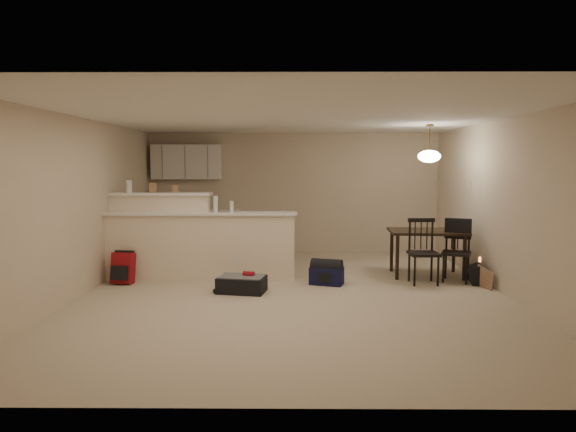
{
  "coord_description": "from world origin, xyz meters",
  "views": [
    {
      "loc": [
        -0.03,
        -7.22,
        1.84
      ],
      "look_at": [
        -0.1,
        0.7,
        1.05
      ],
      "focal_mm": 32.0,
      "sensor_mm": 36.0,
      "label": 1
    }
  ],
  "objects_px": {
    "dining_table": "(427,236)",
    "pendant_lamp": "(429,156)",
    "dining_chair_near": "(424,252)",
    "suitcase": "(242,284)",
    "navy_duffel": "(327,276)",
    "black_daypack": "(476,275)",
    "dining_chair_far": "(456,251)",
    "red_backpack": "(123,268)"
  },
  "relations": [
    {
      "from": "pendant_lamp",
      "to": "dining_chair_far",
      "type": "relative_size",
      "value": 0.64
    },
    {
      "from": "dining_table",
      "to": "suitcase",
      "type": "distance_m",
      "value": 3.22
    },
    {
      "from": "dining_chair_far",
      "to": "suitcase",
      "type": "height_order",
      "value": "dining_chair_far"
    },
    {
      "from": "dining_chair_far",
      "to": "pendant_lamp",
      "type": "bearing_deg",
      "value": 152.36
    },
    {
      "from": "dining_table",
      "to": "black_daypack",
      "type": "xyz_separation_m",
      "value": [
        0.62,
        -0.6,
        -0.53
      ]
    },
    {
      "from": "dining_chair_near",
      "to": "navy_duffel",
      "type": "height_order",
      "value": "dining_chair_near"
    },
    {
      "from": "navy_duffel",
      "to": "black_daypack",
      "type": "xyz_separation_m",
      "value": [
        2.32,
        0.04,
        0.01
      ]
    },
    {
      "from": "dining_chair_far",
      "to": "navy_duffel",
      "type": "height_order",
      "value": "dining_chair_far"
    },
    {
      "from": "dining_table",
      "to": "dining_chair_near",
      "type": "xyz_separation_m",
      "value": [
        -0.2,
        -0.59,
        -0.17
      ]
    },
    {
      "from": "suitcase",
      "to": "red_backpack",
      "type": "relative_size",
      "value": 1.39
    },
    {
      "from": "dining_chair_far",
      "to": "red_backpack",
      "type": "height_order",
      "value": "dining_chair_far"
    },
    {
      "from": "navy_duffel",
      "to": "black_daypack",
      "type": "bearing_deg",
      "value": 18.95
    },
    {
      "from": "suitcase",
      "to": "black_daypack",
      "type": "xyz_separation_m",
      "value": [
        3.59,
        0.54,
        0.03
      ]
    },
    {
      "from": "dining_table",
      "to": "red_backpack",
      "type": "height_order",
      "value": "dining_table"
    },
    {
      "from": "dining_table",
      "to": "pendant_lamp",
      "type": "distance_m",
      "value": 1.32
    },
    {
      "from": "dining_table",
      "to": "red_backpack",
      "type": "bearing_deg",
      "value": -170.02
    },
    {
      "from": "pendant_lamp",
      "to": "dining_table",
      "type": "bearing_deg",
      "value": -90.0
    },
    {
      "from": "dining_chair_near",
      "to": "dining_table",
      "type": "bearing_deg",
      "value": 69.72
    },
    {
      "from": "dining_table",
      "to": "pendant_lamp",
      "type": "xyz_separation_m",
      "value": [
        0.0,
        0.0,
        1.32
      ]
    },
    {
      "from": "dining_table",
      "to": "black_daypack",
      "type": "distance_m",
      "value": 1.01
    },
    {
      "from": "navy_duffel",
      "to": "black_daypack",
      "type": "relative_size",
      "value": 1.51
    },
    {
      "from": "red_backpack",
      "to": "black_daypack",
      "type": "relative_size",
      "value": 1.46
    },
    {
      "from": "dining_chair_near",
      "to": "dining_chair_far",
      "type": "bearing_deg",
      "value": 14.34
    },
    {
      "from": "pendant_lamp",
      "to": "black_daypack",
      "type": "height_order",
      "value": "pendant_lamp"
    },
    {
      "from": "dining_table",
      "to": "navy_duffel",
      "type": "xyz_separation_m",
      "value": [
        -1.7,
        -0.64,
        -0.54
      ]
    },
    {
      "from": "dining_table",
      "to": "pendant_lamp",
      "type": "relative_size",
      "value": 2.04
    },
    {
      "from": "red_backpack",
      "to": "navy_duffel",
      "type": "xyz_separation_m",
      "value": [
        3.17,
        -0.04,
        -0.1
      ]
    },
    {
      "from": "red_backpack",
      "to": "black_daypack",
      "type": "bearing_deg",
      "value": 5.57
    },
    {
      "from": "dining_table",
      "to": "suitcase",
      "type": "xyz_separation_m",
      "value": [
        -2.96,
        -1.14,
        -0.56
      ]
    },
    {
      "from": "pendant_lamp",
      "to": "suitcase",
      "type": "relative_size",
      "value": 0.92
    },
    {
      "from": "dining_chair_far",
      "to": "suitcase",
      "type": "bearing_deg",
      "value": -145.11
    },
    {
      "from": "pendant_lamp",
      "to": "red_backpack",
      "type": "bearing_deg",
      "value": -173.01
    },
    {
      "from": "navy_duffel",
      "to": "black_daypack",
      "type": "height_order",
      "value": "black_daypack"
    },
    {
      "from": "dining_table",
      "to": "dining_chair_near",
      "type": "distance_m",
      "value": 0.64
    },
    {
      "from": "dining_chair_near",
      "to": "black_daypack",
      "type": "relative_size",
      "value": 3.05
    },
    {
      "from": "dining_table",
      "to": "dining_chair_far",
      "type": "distance_m",
      "value": 0.59
    },
    {
      "from": "black_daypack",
      "to": "dining_chair_far",
      "type": "bearing_deg",
      "value": 69.57
    },
    {
      "from": "suitcase",
      "to": "black_daypack",
      "type": "distance_m",
      "value": 3.63
    },
    {
      "from": "dining_chair_far",
      "to": "black_daypack",
      "type": "relative_size",
      "value": 2.93
    },
    {
      "from": "dining_table",
      "to": "suitcase",
      "type": "height_order",
      "value": "dining_table"
    },
    {
      "from": "dining_chair_far",
      "to": "navy_duffel",
      "type": "xyz_separation_m",
      "value": [
        -2.06,
        -0.21,
        -0.35
      ]
    },
    {
      "from": "dining_table",
      "to": "red_backpack",
      "type": "relative_size",
      "value": 2.63
    }
  ]
}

